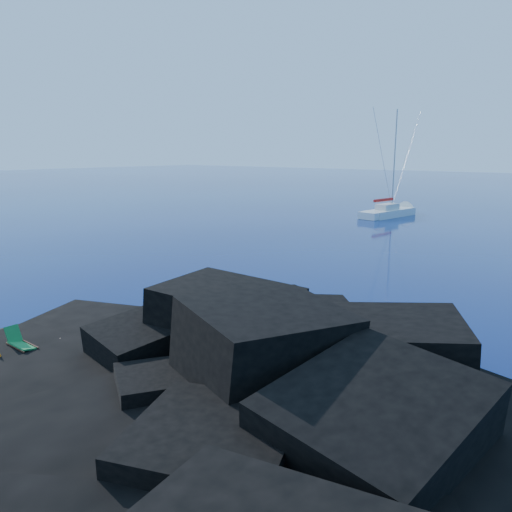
{
  "coord_description": "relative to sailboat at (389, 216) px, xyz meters",
  "views": [
    {
      "loc": [
        23.04,
        -8.04,
        8.3
      ],
      "look_at": [
        4.12,
        14.96,
        2.0
      ],
      "focal_mm": 35.0,
      "sensor_mm": 36.0,
      "label": 1
    }
  ],
  "objects": [
    {
      "name": "headland",
      "position": [
        17.28,
        -49.18,
        0.0
      ],
      "size": [
        24.0,
        24.0,
        3.6
      ],
      "primitive_type": null,
      "color": "black",
      "rests_on": "ground"
    },
    {
      "name": "beach",
      "position": [
        8.78,
        -51.68,
        0.0
      ],
      "size": [
        9.08,
        6.86,
        0.7
      ],
      "primitive_type": "cube",
      "rotation": [
        0.0,
        0.0,
        -0.1
      ],
      "color": "black",
      "rests_on": "ground"
    },
    {
      "name": "surf_foam",
      "position": [
        9.28,
        -47.18,
        0.0
      ],
      "size": [
        10.0,
        8.0,
        0.06
      ],
      "primitive_type": null,
      "color": "white",
      "rests_on": "ground"
    },
    {
      "name": "sailboat",
      "position": [
        0.0,
        0.0,
        0.0
      ],
      "size": [
        4.45,
        13.09,
        13.47
      ],
      "primitive_type": null,
      "rotation": [
        0.0,
        0.0,
        -0.14
      ],
      "color": "white",
      "rests_on": "ground"
    },
    {
      "name": "deck_chair",
      "position": [
        8.19,
        -51.69,
        0.88
      ],
      "size": [
        1.56,
        0.68,
        1.07
      ],
      "primitive_type": null,
      "rotation": [
        0.0,
        0.0,
        0.0
      ],
      "color": "#1B7936",
      "rests_on": "beach"
    },
    {
      "name": "towel",
      "position": [
        8.13,
        -50.47,
        0.38
      ],
      "size": [
        2.35,
        1.94,
        0.06
      ],
      "primitive_type": "cube",
      "rotation": [
        0.0,
        0.0,
        0.53
      ],
      "color": "beige",
      "rests_on": "beach"
    },
    {
      "name": "sunbather",
      "position": [
        8.13,
        -50.47,
        0.52
      ],
      "size": [
        1.76,
        1.27,
        0.24
      ],
      "primitive_type": null,
      "rotation": [
        0.0,
        0.0,
        0.53
      ],
      "color": "tan",
      "rests_on": "towel"
    }
  ]
}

